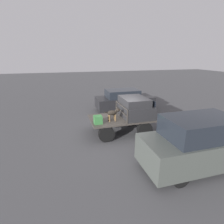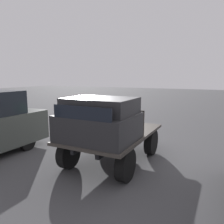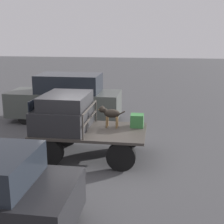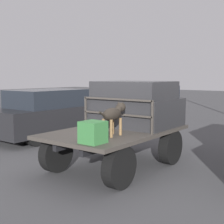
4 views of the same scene
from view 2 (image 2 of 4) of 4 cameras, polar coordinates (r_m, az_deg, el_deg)
ground_plane at (r=6.90m, az=0.32°, el=-12.48°), size 80.00×80.00×0.00m
flatbed_truck at (r=6.70m, az=0.33°, el=-7.49°), size 3.42×2.06×0.90m
truck_cab at (r=5.79m, az=-3.39°, el=-2.09°), size 1.58×1.94×1.11m
truck_headboard at (r=6.50m, az=0.28°, el=-1.11°), size 0.04×1.94×0.73m
dog at (r=7.16m, az=-0.26°, el=-0.45°), size 0.88×0.27×0.71m
cargo_crate at (r=8.03m, az=1.55°, el=-1.17°), size 0.41×0.41×0.41m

